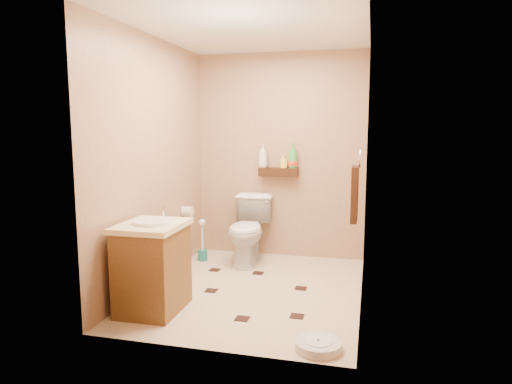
# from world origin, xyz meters

# --- Properties ---
(ground) EXTENTS (2.50, 2.50, 0.00)m
(ground) POSITION_xyz_m (0.00, 0.00, 0.00)
(ground) COLOR beige
(ground) RESTS_ON ground
(wall_back) EXTENTS (2.00, 0.04, 2.40)m
(wall_back) POSITION_xyz_m (0.00, 1.25, 1.20)
(wall_back) COLOR tan
(wall_back) RESTS_ON ground
(wall_front) EXTENTS (2.00, 0.04, 2.40)m
(wall_front) POSITION_xyz_m (0.00, -1.25, 1.20)
(wall_front) COLOR tan
(wall_front) RESTS_ON ground
(wall_left) EXTENTS (0.04, 2.50, 2.40)m
(wall_left) POSITION_xyz_m (-1.00, 0.00, 1.20)
(wall_left) COLOR tan
(wall_left) RESTS_ON ground
(wall_right) EXTENTS (0.04, 2.50, 2.40)m
(wall_right) POSITION_xyz_m (1.00, 0.00, 1.20)
(wall_right) COLOR tan
(wall_right) RESTS_ON ground
(ceiling) EXTENTS (2.00, 2.50, 0.02)m
(ceiling) POSITION_xyz_m (0.00, 0.00, 2.40)
(ceiling) COLOR silver
(ceiling) RESTS_ON wall_back
(wall_shelf) EXTENTS (0.46, 0.14, 0.10)m
(wall_shelf) POSITION_xyz_m (0.00, 1.17, 1.02)
(wall_shelf) COLOR #391F0F
(wall_shelf) RESTS_ON wall_back
(floor_accents) EXTENTS (1.17, 1.28, 0.01)m
(floor_accents) POSITION_xyz_m (-0.00, -0.05, 0.00)
(floor_accents) COLOR black
(floor_accents) RESTS_ON ground
(toilet) EXTENTS (0.45, 0.76, 0.76)m
(toilet) POSITION_xyz_m (-0.28, 0.83, 0.38)
(toilet) COLOR white
(toilet) RESTS_ON ground
(vanity) EXTENTS (0.52, 0.62, 0.87)m
(vanity) POSITION_xyz_m (-0.70, -0.69, 0.39)
(vanity) COLOR brown
(vanity) RESTS_ON ground
(bathroom_scale) EXTENTS (0.39, 0.39, 0.07)m
(bathroom_scale) POSITION_xyz_m (0.73, -1.05, 0.03)
(bathroom_scale) COLOR silver
(bathroom_scale) RESTS_ON ground
(toilet_brush) EXTENTS (0.11, 0.11, 0.49)m
(toilet_brush) POSITION_xyz_m (-0.82, 0.79, 0.17)
(toilet_brush) COLOR #1A6963
(toilet_brush) RESTS_ON ground
(towel_ring) EXTENTS (0.12, 0.30, 0.76)m
(towel_ring) POSITION_xyz_m (0.91, 0.25, 0.95)
(towel_ring) COLOR silver
(towel_ring) RESTS_ON wall_right
(toilet_paper) EXTENTS (0.12, 0.11, 0.12)m
(toilet_paper) POSITION_xyz_m (-0.94, 0.65, 0.60)
(toilet_paper) COLOR silver
(toilet_paper) RESTS_ON wall_left
(bottle_a) EXTENTS (0.15, 0.15, 0.28)m
(bottle_a) POSITION_xyz_m (-0.19, 1.17, 1.21)
(bottle_a) COLOR silver
(bottle_a) RESTS_ON wall_shelf
(bottle_b) EXTENTS (0.09, 0.09, 0.16)m
(bottle_b) POSITION_xyz_m (0.05, 1.17, 1.15)
(bottle_b) COLOR yellow
(bottle_b) RESTS_ON wall_shelf
(bottle_c) EXTENTS (0.15, 0.15, 0.15)m
(bottle_c) POSITION_xyz_m (0.16, 1.17, 1.15)
(bottle_c) COLOR red
(bottle_c) RESTS_ON wall_shelf
(bottle_d) EXTENTS (0.16, 0.16, 0.28)m
(bottle_d) POSITION_xyz_m (0.17, 1.17, 1.21)
(bottle_d) COLOR green
(bottle_d) RESTS_ON wall_shelf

